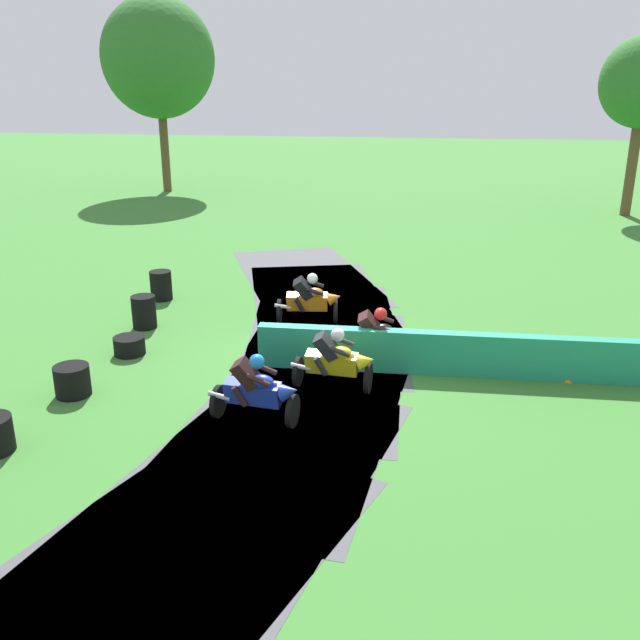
# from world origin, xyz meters

# --- Properties ---
(ground_plane) EXTENTS (120.00, 120.00, 0.00)m
(ground_plane) POSITION_xyz_m (0.00, 0.00, 0.00)
(ground_plane) COLOR #38752D
(track_asphalt) EXTENTS (6.52, 21.89, 0.01)m
(track_asphalt) POSITION_xyz_m (-0.59, -0.01, 0.00)
(track_asphalt) COLOR #47474C
(track_asphalt) RESTS_ON ground
(safety_barrier) EXTENTS (12.07, 0.57, 0.90)m
(safety_barrier) POSITION_xyz_m (4.79, 0.11, 0.45)
(safety_barrier) COLOR #1E8466
(safety_barrier) RESTS_ON ground
(motorcycle_lead_blue) EXTENTS (1.70, 0.89, 1.43)m
(motorcycle_lead_blue) POSITION_xyz_m (-0.66, -2.65, 0.65)
(motorcycle_lead_blue) COLOR black
(motorcycle_lead_blue) RESTS_ON ground
(motorcycle_chase_yellow) EXTENTS (1.70, 0.85, 1.43)m
(motorcycle_chase_yellow) POSITION_xyz_m (0.52, -1.11, 0.65)
(motorcycle_chase_yellow) COLOR black
(motorcycle_chase_yellow) RESTS_ON ground
(motorcycle_trailing_black) EXTENTS (1.68, 0.86, 1.42)m
(motorcycle_trailing_black) POSITION_xyz_m (1.21, 0.34, 0.63)
(motorcycle_trailing_black) COLOR black
(motorcycle_trailing_black) RESTS_ON ground
(motorcycle_fourth_orange) EXTENTS (1.68, 0.89, 1.43)m
(motorcycle_fourth_orange) POSITION_xyz_m (-0.60, 2.66, 0.64)
(motorcycle_fourth_orange) COLOR black
(motorcycle_fourth_orange) RESTS_ON ground
(tire_stack_mid_a) EXTENTS (0.67, 0.67, 0.60)m
(tire_stack_mid_a) POSITION_xyz_m (-4.44, -2.04, 0.30)
(tire_stack_mid_a) COLOR black
(tire_stack_mid_a) RESTS_ON ground
(tire_stack_mid_b) EXTENTS (0.68, 0.68, 0.40)m
(tire_stack_mid_b) POSITION_xyz_m (-4.22, 0.11, 0.20)
(tire_stack_mid_b) COLOR black
(tire_stack_mid_b) RESTS_ON ground
(tire_stack_far) EXTENTS (0.58, 0.58, 0.80)m
(tire_stack_far) POSITION_xyz_m (-4.55, 1.80, 0.40)
(tire_stack_far) COLOR black
(tire_stack_far) RESTS_ON ground
(tire_stack_extra_a) EXTENTS (0.59, 0.59, 0.80)m
(tire_stack_extra_a) POSITION_xyz_m (-4.97, 4.04, 0.40)
(tire_stack_extra_a) COLOR black
(tire_stack_extra_a) RESTS_ON ground
(traffic_cone) EXTENTS (0.28, 0.28, 0.44)m
(traffic_cone) POSITION_xyz_m (5.07, 0.08, 0.22)
(traffic_cone) COLOR orange
(traffic_cone) RESTS_ON ground
(tree_far_left) EXTENTS (5.71, 5.71, 9.74)m
(tree_far_left) POSITION_xyz_m (-11.68, 22.57, 6.72)
(tree_far_left) COLOR brown
(tree_far_left) RESTS_ON ground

